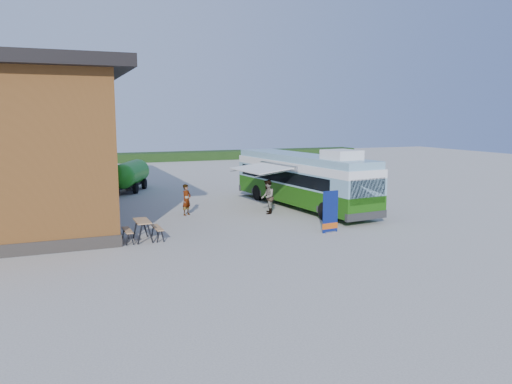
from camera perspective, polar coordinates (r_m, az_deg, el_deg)
name	(u,v)px	position (r m, az deg, el deg)	size (l,w,h in m)	color
ground	(270,233)	(22.38, 1.64, -4.69)	(100.00, 100.00, 0.00)	#BCB7AD
barn	(20,146)	(30.06, -25.36, 4.82)	(9.60, 21.20, 7.50)	brown
hedge	(206,155)	(60.50, -5.79, 4.18)	(40.00, 3.00, 1.00)	#264419
bus	(303,178)	(28.50, 5.34, 1.56)	(3.65, 11.55, 3.49)	#266911
awning	(264,165)	(27.26, 0.93, 3.15)	(2.67, 3.88, 0.48)	white
banner	(330,216)	(22.53, 8.48, -2.68)	(0.82, 0.24, 1.89)	navy
picnic_table	(142,226)	(21.39, -12.86, -3.76)	(1.56, 1.39, 0.87)	tan
person_a	(187,200)	(26.47, -7.94, -0.88)	(0.60, 0.39, 1.64)	#999999
person_b	(268,197)	(26.60, 1.33, -0.56)	(0.88, 0.69, 1.82)	#999999
slurry_tanker	(130,174)	(35.71, -14.15, 2.00)	(3.17, 5.23, 2.07)	#1F8C19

